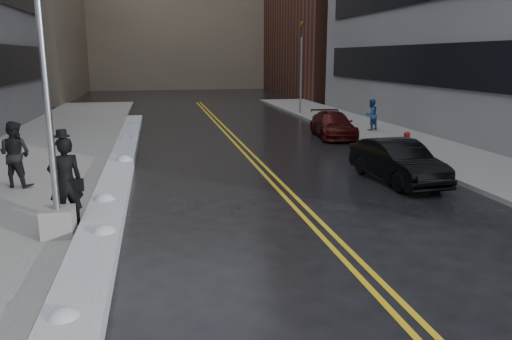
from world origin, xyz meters
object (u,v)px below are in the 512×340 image
pedestrian_east (371,115)px  car_maroon (333,125)px  car_black (398,162)px  pedestrian_b (15,154)px  fire_hydrant (407,139)px  pedestrian_fedora (66,182)px  lamppost (49,125)px  traffic_signal (301,64)px

pedestrian_east → car_maroon: bearing=-5.4°
pedestrian_east → car_black: bearing=44.0°
pedestrian_b → pedestrian_east: bearing=-128.8°
pedestrian_east → car_black: 10.54m
fire_hydrant → car_maroon: (-1.61, 4.44, 0.06)m
pedestrian_fedora → pedestrian_east: pedestrian_fedora is taller
fire_hydrant → pedestrian_east: size_ratio=0.45×
car_black → pedestrian_b: bearing=169.9°
lamppost → traffic_signal: lamppost is taller
fire_hydrant → car_black: car_black is taller
fire_hydrant → pedestrian_b: pedestrian_b is taller
lamppost → pedestrian_fedora: lamppost is taller
traffic_signal → car_black: traffic_signal is taller
fire_hydrant → pedestrian_fedora: pedestrian_fedora is taller
pedestrian_b → pedestrian_east: pedestrian_b is taller
lamppost → fire_hydrant: 14.81m
pedestrian_fedora → pedestrian_b: bearing=-85.4°
pedestrian_b → car_black: bearing=-164.8°
traffic_signal → car_black: size_ratio=1.48×
fire_hydrant → pedestrian_east: 5.45m
car_maroon → pedestrian_east: bearing=27.3°
pedestrian_fedora → pedestrian_b: (-2.04, 3.95, -0.05)m
fire_hydrant → pedestrian_b: 14.65m
pedestrian_fedora → car_maroon: bearing=-154.6°
traffic_signal → pedestrian_b: size_ratio=3.09×
pedestrian_fedora → pedestrian_b: 4.45m
fire_hydrant → pedestrian_b: (-14.24, -3.41, 0.57)m
fire_hydrant → car_maroon: size_ratio=0.17×
pedestrian_fedora → car_maroon: size_ratio=0.48×
fire_hydrant → lamppost: bearing=-147.0°
traffic_signal → pedestrian_east: (1.29, -8.63, -2.45)m
traffic_signal → pedestrian_b: (-13.74, -17.41, -2.28)m
pedestrian_fedora → pedestrian_east: size_ratio=1.26×
lamppost → pedestrian_b: (-1.94, 4.59, -1.41)m
pedestrian_east → pedestrian_b: bearing=3.7°
pedestrian_east → car_maroon: pedestrian_east is taller
car_maroon → pedestrian_b: bearing=-141.9°
pedestrian_fedora → car_maroon: (10.59, 11.80, -0.56)m
lamppost → car_black: size_ratio=1.88×
lamppost → car_black: bearing=19.8°
traffic_signal → pedestrian_fedora: 24.45m
pedestrian_b → car_black: pedestrian_b is taller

